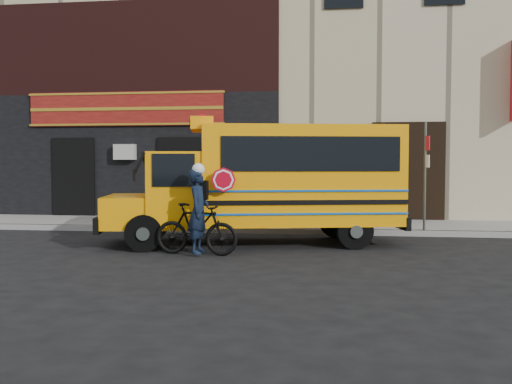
{
  "coord_description": "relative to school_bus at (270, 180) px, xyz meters",
  "views": [
    {
      "loc": [
        1.67,
        -12.53,
        1.92
      ],
      "look_at": [
        -0.24,
        1.85,
        1.16
      ],
      "focal_mm": 40.0,
      "sensor_mm": 36.0,
      "label": 1
    }
  ],
  "objects": [
    {
      "name": "sidewalk",
      "position": [
        -0.25,
        3.39,
        -1.43
      ],
      "size": [
        40.0,
        3.0,
        0.15
      ],
      "primitive_type": "cube",
      "color": "gray",
      "rests_on": "ground"
    },
    {
      "name": "cyclist",
      "position": [
        -1.28,
        -1.86,
        -0.64
      ],
      "size": [
        0.45,
        0.66,
        1.74
      ],
      "primitive_type": "imported",
      "rotation": [
        0.0,
        0.0,
        1.51
      ],
      "color": "black",
      "rests_on": "ground"
    },
    {
      "name": "bicycle",
      "position": [
        -1.34,
        -1.8,
        -0.97
      ],
      "size": [
        1.84,
        0.74,
        1.07
      ],
      "primitive_type": "imported",
      "rotation": [
        0.0,
        0.0,
        1.44
      ],
      "color": "black",
      "rests_on": "ground"
    },
    {
      "name": "sign_pole",
      "position": [
        3.83,
        1.98,
        0.13
      ],
      "size": [
        0.11,
        0.25,
        2.96
      ],
      "color": "#49514B",
      "rests_on": "ground"
    },
    {
      "name": "ground",
      "position": [
        -0.25,
        -0.71,
        -1.51
      ],
      "size": [
        120.0,
        120.0,
        0.0
      ],
      "primitive_type": "plane",
      "color": "black",
      "rests_on": "ground"
    },
    {
      "name": "school_bus",
      "position": [
        0.0,
        0.0,
        0.0
      ],
      "size": [
        7.19,
        3.54,
        2.92
      ],
      "color": "black",
      "rests_on": "ground"
    },
    {
      "name": "curb",
      "position": [
        -0.25,
        1.89,
        -1.43
      ],
      "size": [
        40.0,
        0.2,
        0.15
      ],
      "primitive_type": "cube",
      "color": "gray",
      "rests_on": "ground"
    },
    {
      "name": "building",
      "position": [
        -0.29,
        9.75,
        4.62
      ],
      "size": [
        20.0,
        10.7,
        12.0
      ],
      "color": "#B9AC8B",
      "rests_on": "sidewalk"
    }
  ]
}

